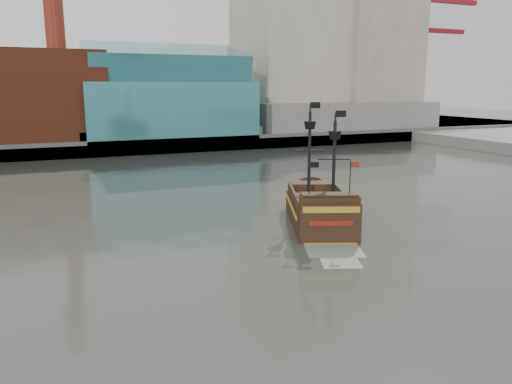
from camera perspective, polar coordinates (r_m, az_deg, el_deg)
name	(u,v)px	position (r m, az deg, el deg)	size (l,w,h in m)	color
ground	(296,305)	(26.87, 4.57, -12.80)	(400.00, 400.00, 0.00)	#2B2D28
promenade_far	(99,135)	(114.57, -17.46, 6.28)	(220.00, 60.00, 2.00)	slate
seawall	(119,148)	(85.39, -15.36, 4.85)	(220.00, 1.00, 2.60)	#4C4C49
skyline	(123,18)	(108.22, -14.95, 18.64)	(149.00, 45.00, 62.00)	brown
crane_a	(422,55)	(137.49, 18.43, 14.65)	(22.50, 4.00, 32.25)	slate
crane_b	(423,71)	(151.17, 18.58, 13.00)	(19.10, 4.00, 26.25)	slate
pirate_ship	(319,212)	(41.87, 7.26, -2.33)	(9.24, 14.86, 10.71)	black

